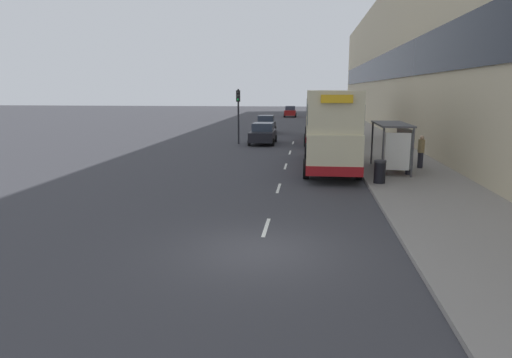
# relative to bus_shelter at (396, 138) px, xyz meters

# --- Properties ---
(ground_plane) EXTENTS (220.00, 220.00, 0.00)m
(ground_plane) POSITION_rel_bus_shelter_xyz_m (-5.77, -12.44, -1.88)
(ground_plane) COLOR #38383D
(pavement) EXTENTS (5.00, 93.00, 0.14)m
(pavement) POSITION_rel_bus_shelter_xyz_m (0.73, 26.06, -1.81)
(pavement) COLOR gray
(pavement) RESTS_ON ground_plane
(terrace_facade) EXTENTS (3.10, 93.00, 14.91)m
(terrace_facade) POSITION_rel_bus_shelter_xyz_m (4.72, 26.06, 5.57)
(terrace_facade) COLOR #C6B793
(terrace_facade) RESTS_ON ground_plane
(lane_mark_0) EXTENTS (0.12, 2.00, 0.01)m
(lane_mark_0) POSITION_rel_bus_shelter_xyz_m (-5.77, -10.25, -1.87)
(lane_mark_0) COLOR silver
(lane_mark_0) RESTS_ON ground_plane
(lane_mark_1) EXTENTS (0.12, 2.00, 0.01)m
(lane_mark_1) POSITION_rel_bus_shelter_xyz_m (-5.77, -4.28, -1.87)
(lane_mark_1) COLOR silver
(lane_mark_1) RESTS_ON ground_plane
(lane_mark_2) EXTENTS (0.12, 2.00, 0.01)m
(lane_mark_2) POSITION_rel_bus_shelter_xyz_m (-5.77, 1.69, -1.87)
(lane_mark_2) COLOR silver
(lane_mark_2) RESTS_ON ground_plane
(lane_mark_3) EXTENTS (0.12, 2.00, 0.01)m
(lane_mark_3) POSITION_rel_bus_shelter_xyz_m (-5.77, 7.66, -1.87)
(lane_mark_3) COLOR silver
(lane_mark_3) RESTS_ON ground_plane
(lane_mark_4) EXTENTS (0.12, 2.00, 0.01)m
(lane_mark_4) POSITION_rel_bus_shelter_xyz_m (-5.77, 13.63, -1.87)
(lane_mark_4) COLOR silver
(lane_mark_4) RESTS_ON ground_plane
(bus_shelter) EXTENTS (1.60, 4.20, 2.48)m
(bus_shelter) POSITION_rel_bus_shelter_xyz_m (0.00, 0.00, 0.00)
(bus_shelter) COLOR #4C4C51
(bus_shelter) RESTS_ON ground_plane
(double_decker_bus_near) EXTENTS (2.85, 10.26, 4.30)m
(double_decker_bus_near) POSITION_rel_bus_shelter_xyz_m (-3.30, 1.30, 0.41)
(double_decker_bus_near) COLOR beige
(double_decker_bus_near) RESTS_ON ground_plane
(double_decker_bus_ahead) EXTENTS (2.85, 11.40, 4.30)m
(double_decker_bus_ahead) POSITION_rel_bus_shelter_xyz_m (-3.41, 14.75, 0.41)
(double_decker_bus_ahead) COLOR beige
(double_decker_bus_ahead) RESTS_ON ground_plane
(car_0) EXTENTS (1.92, 4.08, 1.79)m
(car_0) POSITION_rel_bus_shelter_xyz_m (-8.83, 21.89, -1.00)
(car_0) COLOR black
(car_0) RESTS_ON ground_plane
(car_1) EXTENTS (1.96, 4.02, 1.75)m
(car_1) POSITION_rel_bus_shelter_xyz_m (-7.56, 50.49, -1.01)
(car_1) COLOR maroon
(car_1) RESTS_ON ground_plane
(car_2) EXTENTS (2.08, 4.51, 1.69)m
(car_2) POSITION_rel_bus_shelter_xyz_m (-8.20, 12.72, -1.03)
(car_2) COLOR black
(car_2) RESTS_ON ground_plane
(pedestrian_at_shelter) EXTENTS (0.33, 0.33, 1.66)m
(pedestrian_at_shelter) POSITION_rel_bus_shelter_xyz_m (0.54, -0.87, -0.89)
(pedestrian_at_shelter) COLOR #23232D
(pedestrian_at_shelter) RESTS_ON ground_plane
(pedestrian_1) EXTENTS (0.35, 0.35, 1.78)m
(pedestrian_1) POSITION_rel_bus_shelter_xyz_m (1.60, 1.23, -0.82)
(pedestrian_1) COLOR #23232D
(pedestrian_1) RESTS_ON ground_plane
(litter_bin) EXTENTS (0.55, 0.55, 1.05)m
(litter_bin) POSITION_rel_bus_shelter_xyz_m (-1.22, -3.25, -1.21)
(litter_bin) COLOR black
(litter_bin) RESTS_ON ground_plane
(traffic_light_far_kerb) EXTENTS (0.30, 0.32, 4.40)m
(traffic_light_far_kerb) POSITION_rel_bus_shelter_xyz_m (-10.17, 12.41, 1.10)
(traffic_light_far_kerb) COLOR black
(traffic_light_far_kerb) RESTS_ON ground_plane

